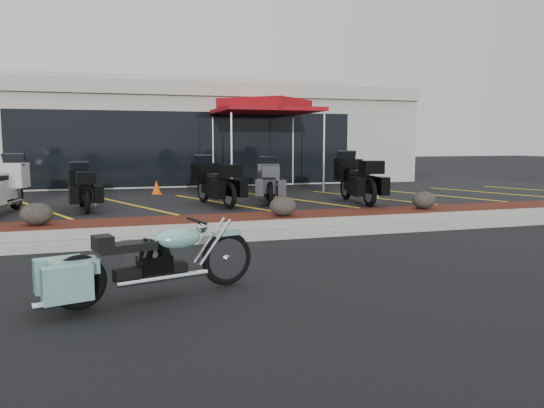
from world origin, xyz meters
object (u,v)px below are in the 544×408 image
object	(u,v)px
traffic_cone	(156,187)
popup_canopy	(265,108)
touring_white	(15,181)
hero_cruiser	(227,251)

from	to	relation	value
traffic_cone	popup_canopy	distance (m)	4.51
traffic_cone	popup_canopy	world-z (taller)	popup_canopy
touring_white	popup_canopy	xyz separation A→B (m)	(7.21, 3.41, 2.06)
traffic_cone	popup_canopy	xyz separation A→B (m)	(3.69, 0.62, 2.52)
hero_cruiser	traffic_cone	distance (m)	10.33
touring_white	popup_canopy	world-z (taller)	popup_canopy
hero_cruiser	popup_canopy	distance (m)	11.81
touring_white	traffic_cone	world-z (taller)	touring_white
hero_cruiser	traffic_cone	world-z (taller)	hero_cruiser
hero_cruiser	traffic_cone	size ratio (longest dim) A/B	5.96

